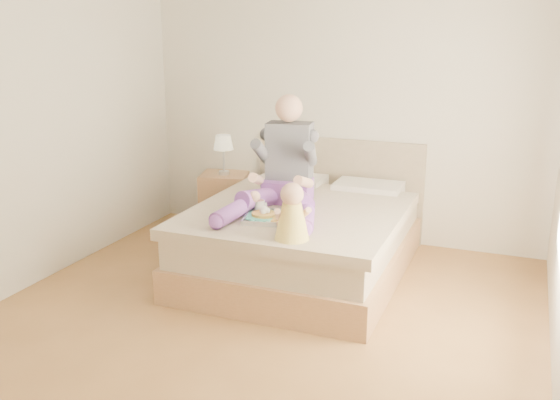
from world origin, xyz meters
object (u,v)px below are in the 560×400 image
at_px(bed, 306,235).
at_px(baby, 292,216).
at_px(nightstand, 225,201).
at_px(tray, 276,215).
at_px(adult, 284,174).

distance_m(bed, baby, 1.05).
relative_size(nightstand, tray, 1.04).
relative_size(adult, tray, 2.11).
distance_m(bed, adult, 0.61).
bearing_deg(tray, baby, -67.22).
xyz_separation_m(bed, nightstand, (-1.19, 0.80, -0.02)).
bearing_deg(baby, tray, 94.79).
xyz_separation_m(bed, adult, (-0.15, -0.15, 0.57)).
relative_size(nightstand, adult, 0.49).
bearing_deg(tray, bed, 70.58).
xyz_separation_m(adult, tray, (0.09, -0.39, -0.25)).
distance_m(tray, baby, 0.49).
relative_size(tray, baby, 1.36).
xyz_separation_m(adult, baby, (0.36, -0.77, -0.11)).
xyz_separation_m(nightstand, adult, (1.04, -0.94, 0.60)).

